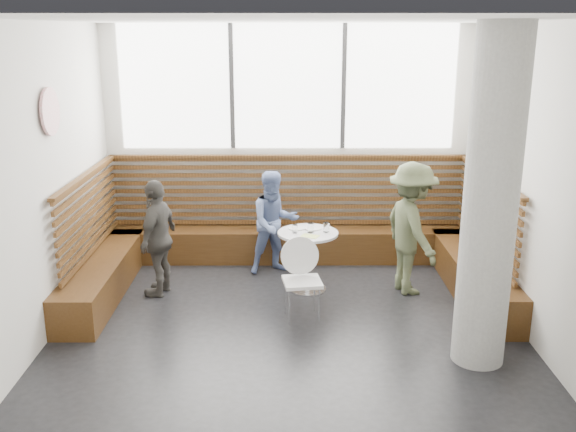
{
  "coord_description": "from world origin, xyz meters",
  "views": [
    {
      "loc": [
        -0.02,
        -6.26,
        3.11
      ],
      "look_at": [
        0.0,
        1.0,
        1.0
      ],
      "focal_mm": 40.0,
      "sensor_mm": 36.0,
      "label": 1
    }
  ],
  "objects_px": {
    "cafe_table": "(308,249)",
    "child_back": "(274,223)",
    "concrete_column": "(491,202)",
    "child_left": "(158,238)",
    "cafe_chair": "(302,272)",
    "adult_man": "(412,229)"
  },
  "relations": [
    {
      "from": "cafe_table",
      "to": "adult_man",
      "type": "xyz_separation_m",
      "value": [
        1.25,
        -0.03,
        0.27
      ]
    },
    {
      "from": "child_back",
      "to": "child_left",
      "type": "xyz_separation_m",
      "value": [
        -1.38,
        -0.72,
        0.03
      ]
    },
    {
      "from": "child_left",
      "to": "cafe_table",
      "type": "bearing_deg",
      "value": 106.43
    },
    {
      "from": "adult_man",
      "to": "child_left",
      "type": "bearing_deg",
      "value": 75.0
    },
    {
      "from": "cafe_table",
      "to": "child_back",
      "type": "relative_size",
      "value": 0.55
    },
    {
      "from": "concrete_column",
      "to": "child_left",
      "type": "relative_size",
      "value": 2.25
    },
    {
      "from": "cafe_chair",
      "to": "concrete_column",
      "type": "bearing_deg",
      "value": -38.47
    },
    {
      "from": "cafe_table",
      "to": "cafe_chair",
      "type": "xyz_separation_m",
      "value": [
        -0.09,
        -0.75,
        -0.02
      ]
    },
    {
      "from": "cafe_chair",
      "to": "child_left",
      "type": "relative_size",
      "value": 0.63
    },
    {
      "from": "adult_man",
      "to": "child_back",
      "type": "distance_m",
      "value": 1.8
    },
    {
      "from": "concrete_column",
      "to": "child_left",
      "type": "xyz_separation_m",
      "value": [
        -3.41,
        1.66,
        -0.89
      ]
    },
    {
      "from": "concrete_column",
      "to": "cafe_table",
      "type": "xyz_separation_m",
      "value": [
        -1.61,
        1.74,
        -1.06
      ]
    },
    {
      "from": "cafe_table",
      "to": "child_back",
      "type": "xyz_separation_m",
      "value": [
        -0.42,
        0.64,
        0.14
      ]
    },
    {
      "from": "cafe_chair",
      "to": "child_left",
      "type": "bearing_deg",
      "value": 150.62
    },
    {
      "from": "child_back",
      "to": "child_left",
      "type": "height_order",
      "value": "child_left"
    },
    {
      "from": "cafe_table",
      "to": "child_left",
      "type": "xyz_separation_m",
      "value": [
        -1.8,
        -0.08,
        0.17
      ]
    },
    {
      "from": "child_back",
      "to": "child_left",
      "type": "bearing_deg",
      "value": -171.63
    },
    {
      "from": "concrete_column",
      "to": "cafe_table",
      "type": "relative_size",
      "value": 4.22
    },
    {
      "from": "concrete_column",
      "to": "child_back",
      "type": "xyz_separation_m",
      "value": [
        -2.03,
        2.37,
        -0.92
      ]
    },
    {
      "from": "cafe_table",
      "to": "concrete_column",
      "type": "bearing_deg",
      "value": -47.22
    },
    {
      "from": "cafe_chair",
      "to": "child_back",
      "type": "xyz_separation_m",
      "value": [
        -0.33,
        1.38,
        0.16
      ]
    },
    {
      "from": "cafe_table",
      "to": "adult_man",
      "type": "bearing_deg",
      "value": -1.45
    }
  ]
}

